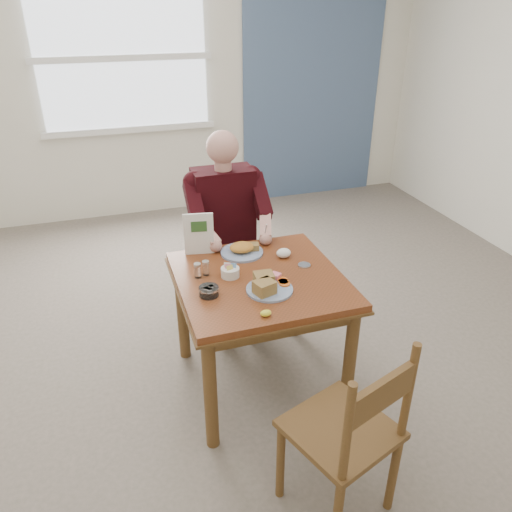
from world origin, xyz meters
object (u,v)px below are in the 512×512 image
object	(u,v)px
table	(260,294)
far_plate	(243,249)
diner	(227,218)
chair_far	(225,256)
near_plate	(267,285)
chair_near	(349,434)

from	to	relation	value
table	far_plate	xyz separation A→B (m)	(-0.01, 0.30, 0.14)
table	diner	distance (m)	0.73
table	chair_far	world-z (taller)	chair_far
chair_far	near_plate	world-z (taller)	chair_far
diner	chair_near	bearing A→B (deg)	-86.93
near_plate	far_plate	world-z (taller)	near_plate
far_plate	chair_far	bearing A→B (deg)	88.93
chair_far	far_plate	bearing A→B (deg)	-91.07
chair_near	near_plate	bearing A→B (deg)	97.01
chair_far	near_plate	size ratio (longest dim) A/B	3.30
chair_near	far_plate	size ratio (longest dim) A/B	3.10
near_plate	table	bearing A→B (deg)	86.70
chair_far	far_plate	distance (m)	0.58
chair_far	chair_near	distance (m)	1.74
near_plate	chair_near	bearing A→B (deg)	-82.99
chair_near	table	bearing A→B (deg)	95.37
chair_far	diner	distance (m)	0.34
chair_far	near_plate	bearing A→B (deg)	-90.53
far_plate	near_plate	bearing A→B (deg)	-89.93
table	chair_far	distance (m)	0.81
far_plate	diner	bearing A→B (deg)	88.70
chair_near	diner	xyz separation A→B (m)	(-0.09, 1.65, 0.33)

